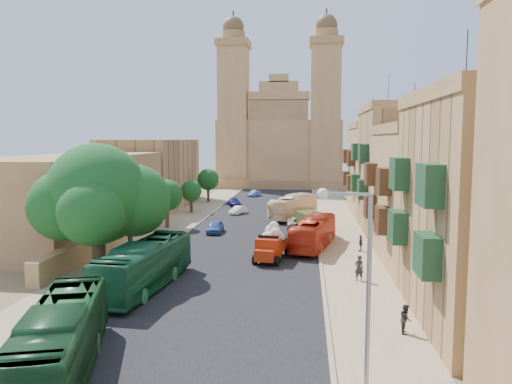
% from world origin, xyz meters
% --- Properties ---
extents(ground, '(260.00, 260.00, 0.00)m').
position_xyz_m(ground, '(0.00, 0.00, 0.00)').
color(ground, brown).
extents(road_surface, '(14.00, 140.00, 0.01)m').
position_xyz_m(road_surface, '(0.00, 30.00, 0.01)').
color(road_surface, black).
rests_on(road_surface, ground).
extents(sidewalk_east, '(5.00, 140.00, 0.01)m').
position_xyz_m(sidewalk_east, '(9.50, 30.00, 0.01)').
color(sidewalk_east, '#9B8566').
rests_on(sidewalk_east, ground).
extents(sidewalk_west, '(5.00, 140.00, 0.01)m').
position_xyz_m(sidewalk_west, '(-9.50, 30.00, 0.01)').
color(sidewalk_west, '#9B8566').
rests_on(sidewalk_west, ground).
extents(kerb_east, '(0.25, 140.00, 0.12)m').
position_xyz_m(kerb_east, '(7.00, 30.00, 0.06)').
color(kerb_east, '#9B8566').
rests_on(kerb_east, ground).
extents(kerb_west, '(0.25, 140.00, 0.12)m').
position_xyz_m(kerb_west, '(-7.00, 30.00, 0.06)').
color(kerb_west, '#9B8566').
rests_on(kerb_west, ground).
extents(townhouse_a, '(9.00, 14.00, 16.40)m').
position_xyz_m(townhouse_a, '(15.95, -3.00, 6.41)').
color(townhouse_a, '#B18550').
rests_on(townhouse_a, ground).
extents(townhouse_b, '(9.00, 14.00, 14.90)m').
position_xyz_m(townhouse_b, '(15.95, 11.00, 5.66)').
color(townhouse_b, '#A67D4B').
rests_on(townhouse_b, ground).
extents(townhouse_c, '(9.00, 14.00, 17.40)m').
position_xyz_m(townhouse_c, '(15.95, 25.00, 6.91)').
color(townhouse_c, '#B18550').
rests_on(townhouse_c, ground).
extents(townhouse_d, '(9.00, 14.00, 15.90)m').
position_xyz_m(townhouse_d, '(15.95, 39.00, 6.16)').
color(townhouse_d, '#A67D4B').
rests_on(townhouse_d, ground).
extents(west_wall, '(1.00, 40.00, 1.80)m').
position_xyz_m(west_wall, '(-12.50, 20.00, 0.90)').
color(west_wall, '#A67D4B').
rests_on(west_wall, ground).
extents(west_building_low, '(10.00, 28.00, 8.40)m').
position_xyz_m(west_building_low, '(-18.00, 18.00, 4.20)').
color(west_building_low, olive).
rests_on(west_building_low, ground).
extents(west_building_mid, '(10.00, 22.00, 10.00)m').
position_xyz_m(west_building_mid, '(-18.00, 44.00, 5.00)').
color(west_building_mid, '#B18550').
rests_on(west_building_mid, ground).
extents(church, '(28.00, 22.50, 36.30)m').
position_xyz_m(church, '(-0.00, 78.61, 9.52)').
color(church, '#A67D4B').
rests_on(church, ground).
extents(ficus_tree, '(9.81, 9.03, 9.81)m').
position_xyz_m(ficus_tree, '(-9.41, 4.01, 5.80)').
color(ficus_tree, '#3C2E1E').
rests_on(ficus_tree, ground).
extents(street_tree_a, '(3.40, 3.40, 5.22)m').
position_xyz_m(street_tree_a, '(-10.00, 12.00, 3.50)').
color(street_tree_a, '#3C2E1E').
rests_on(street_tree_a, ground).
extents(street_tree_b, '(3.60, 3.60, 5.53)m').
position_xyz_m(street_tree_b, '(-10.00, 24.00, 3.71)').
color(street_tree_b, '#3C2E1E').
rests_on(street_tree_b, ground).
extents(street_tree_c, '(2.90, 2.90, 4.45)m').
position_xyz_m(street_tree_c, '(-10.00, 36.00, 2.97)').
color(street_tree_c, '#3C2E1E').
rests_on(street_tree_c, ground).
extents(street_tree_d, '(3.49, 3.49, 5.36)m').
position_xyz_m(street_tree_d, '(-10.00, 48.00, 3.59)').
color(street_tree_d, '#3C2E1E').
rests_on(street_tree_d, ground).
extents(streetlamp, '(2.11, 0.44, 8.22)m').
position_xyz_m(streetlamp, '(7.72, -12.00, 5.20)').
color(streetlamp, gray).
rests_on(streetlamp, ground).
extents(red_truck, '(2.90, 5.59, 3.13)m').
position_xyz_m(red_truck, '(2.94, 10.06, 1.37)').
color(red_truck, '#B62C0E').
rests_on(red_truck, ground).
extents(olive_pickup, '(3.93, 5.66, 2.15)m').
position_xyz_m(olive_pickup, '(6.50, 22.33, 1.05)').
color(olive_pickup, '#39461A').
rests_on(olive_pickup, ground).
extents(bus_green_south, '(5.56, 11.49, 3.12)m').
position_xyz_m(bus_green_south, '(-4.55, -11.61, 1.56)').
color(bus_green_south, '#1A4C25').
rests_on(bus_green_south, ground).
extents(bus_green_north, '(3.74, 11.70, 3.20)m').
position_xyz_m(bus_green_north, '(-5.01, 1.00, 1.60)').
color(bus_green_north, '#195F39').
rests_on(bus_green_north, ground).
extents(bus_red_east, '(4.57, 10.45, 2.83)m').
position_xyz_m(bus_red_east, '(6.50, 14.98, 1.42)').
color(bus_red_east, red).
rests_on(bus_red_east, ground).
extents(bus_cream_east, '(6.16, 10.92, 2.99)m').
position_xyz_m(bus_cream_east, '(4.21, 32.30, 1.49)').
color(bus_cream_east, '#FFDDAD').
rests_on(bus_cream_east, ground).
extents(car_blue_a, '(1.52, 3.77, 1.28)m').
position_xyz_m(car_blue_a, '(-3.94, 21.33, 0.64)').
color(car_blue_a, '#315FA7').
rests_on(car_blue_a, ground).
extents(car_white_a, '(2.34, 3.47, 1.08)m').
position_xyz_m(car_white_a, '(-3.37, 35.19, 0.54)').
color(car_white_a, white).
rests_on(car_white_a, ground).
extents(car_cream, '(2.34, 4.86, 1.33)m').
position_xyz_m(car_cream, '(4.78, 25.00, 0.67)').
color(car_cream, tan).
rests_on(car_cream, ground).
extents(car_dkblue, '(2.76, 4.22, 1.14)m').
position_xyz_m(car_dkblue, '(-5.00, 42.96, 0.57)').
color(car_dkblue, '#101555').
rests_on(car_dkblue, ground).
extents(car_white_b, '(2.28, 3.67, 1.17)m').
position_xyz_m(car_white_b, '(3.04, 40.02, 0.58)').
color(car_white_b, silver).
rests_on(car_white_b, ground).
extents(car_blue_b, '(2.25, 3.50, 1.09)m').
position_xyz_m(car_blue_b, '(-3.38, 56.31, 0.54)').
color(car_blue_b, '#3D73C0').
rests_on(car_blue_b, ground).
extents(pedestrian_a, '(0.77, 0.61, 1.85)m').
position_xyz_m(pedestrian_a, '(9.58, 4.35, 0.92)').
color(pedestrian_a, '#27232A').
rests_on(pedestrian_a, ground).
extents(pedestrian_b, '(0.68, 0.82, 1.54)m').
position_xyz_m(pedestrian_b, '(11.00, -5.25, 0.77)').
color(pedestrian_b, '#2E2926').
rests_on(pedestrian_b, ground).
extents(pedestrian_c, '(0.55, 0.93, 1.48)m').
position_xyz_m(pedestrian_c, '(10.71, 13.90, 0.74)').
color(pedestrian_c, '#292A32').
rests_on(pedestrian_c, ground).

